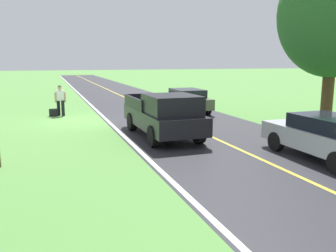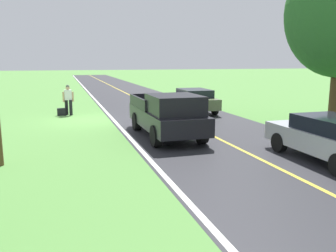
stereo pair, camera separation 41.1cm
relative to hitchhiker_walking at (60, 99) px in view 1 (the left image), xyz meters
The scene contains 10 objects.
ground_plane 2.53m from the hitchhiker_walking, 113.08° to the left, with size 200.00×200.00×0.00m, color #568E42.
road_surface 6.09m from the hitchhiker_walking, 159.13° to the left, with size 7.16×120.00×0.00m, color #28282D.
lane_edge_line 3.24m from the hitchhiker_walking, 136.03° to the left, with size 0.16×117.60×0.00m, color silver.
lane_centre_line 6.09m from the hitchhiker_walking, 159.13° to the left, with size 0.14×117.60×0.00m, color gold.
hitchhiker_walking is the anchor object (origin of this frame).
suitcase_carried 0.88m from the hitchhiker_walking, 13.91° to the left, with size 0.20×0.46×0.43m, color black.
pickup_truck_passing 8.30m from the hitchhiker_walking, 116.91° to the left, with size 2.12×5.41×1.82m.
tree_far_side_near 14.67m from the hitchhiker_walking, 147.00° to the left, with size 5.00×5.00×8.08m.
sedan_mid_oncoming 14.37m from the hitchhiker_walking, 121.85° to the left, with size 1.94×4.40×1.41m.
sedan_near_oncoming 7.40m from the hitchhiker_walking, behind, with size 2.04×4.46×1.41m.
Camera 1 is at (1.66, 18.62, 3.11)m, focal length 37.48 mm.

